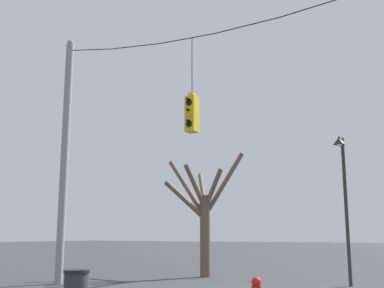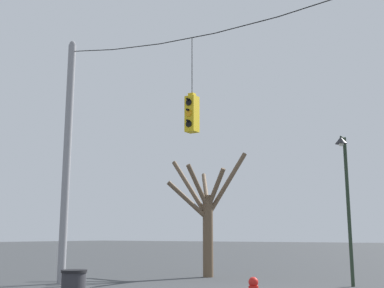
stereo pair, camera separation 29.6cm
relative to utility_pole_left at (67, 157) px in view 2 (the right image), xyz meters
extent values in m
cylinder|color=gray|center=(0.00, 0.00, -0.07)|extent=(0.28, 0.28, 8.84)
sphere|color=gray|center=(0.00, 0.00, 4.40)|extent=(0.23, 0.23, 0.23)
cylinder|color=black|center=(1.05, 0.00, 3.90)|extent=(2.11, 0.03, 0.41)
cylinder|color=black|center=(3.15, 0.00, 3.58)|extent=(2.11, 0.03, 0.29)
cylinder|color=black|center=(5.26, 0.00, 3.39)|extent=(2.11, 0.03, 0.16)
cylinder|color=black|center=(7.36, 0.00, 3.33)|extent=(2.10, 0.03, 0.03)
cylinder|color=black|center=(9.46, 0.00, 3.39)|extent=(2.11, 0.03, 0.16)
cube|color=yellow|center=(5.48, 0.00, 0.85)|extent=(0.34, 0.34, 1.13)
cube|color=yellow|center=(5.48, 0.00, 1.47)|extent=(0.19, 0.19, 0.10)
cylinder|color=black|center=(5.48, 0.00, 2.44)|extent=(0.02, 0.02, 1.84)
cylinder|color=black|center=(5.48, -0.19, 1.19)|extent=(0.20, 0.03, 0.20)
cylinder|color=black|center=(5.48, -0.23, 1.28)|extent=(0.07, 0.12, 0.07)
cylinder|color=orange|center=(5.48, -0.19, 0.85)|extent=(0.20, 0.03, 0.20)
cylinder|color=black|center=(5.48, -0.23, 0.94)|extent=(0.07, 0.12, 0.07)
cylinder|color=black|center=(5.48, -0.19, 0.51)|extent=(0.20, 0.03, 0.20)
cylinder|color=black|center=(5.48, -0.23, 0.60)|extent=(0.07, 0.12, 0.07)
cylinder|color=#233323|center=(8.86, 4.53, -1.98)|extent=(0.12, 0.12, 5.01)
cylinder|color=#233323|center=(8.86, 4.31, 0.47)|extent=(0.07, 0.44, 0.07)
cone|color=#232328|center=(8.86, 4.09, 0.35)|extent=(0.40, 0.40, 0.24)
sphere|color=silver|center=(8.86, 4.09, 0.23)|extent=(0.18, 0.18, 0.18)
cylinder|color=brown|center=(2.97, 5.08, -2.84)|extent=(0.42, 0.42, 3.30)
cylinder|color=brown|center=(2.84, 4.52, -0.87)|extent=(0.46, 1.31, 1.80)
cylinder|color=brown|center=(2.18, 6.19, -0.83)|extent=(1.78, 2.42, 1.81)
cylinder|color=brown|center=(2.41, 4.43, -1.43)|extent=(1.33, 1.51, 1.61)
cylinder|color=brown|center=(1.94, 5.31, -0.84)|extent=(2.24, 0.69, 2.64)
cylinder|color=brown|center=(3.43, 4.94, -0.96)|extent=(1.13, 0.50, 1.67)
cylinder|color=brown|center=(3.57, 5.64, -0.71)|extent=(1.45, 1.37, 2.75)
sphere|color=red|center=(8.45, -2.08, -3.85)|extent=(0.22, 0.22, 0.22)
cylinder|color=black|center=(5.15, -4.31, -3.61)|extent=(0.57, 0.57, 0.06)
camera|label=1|loc=(13.08, -12.27, -2.82)|focal=45.00mm
camera|label=2|loc=(13.33, -12.11, -2.82)|focal=45.00mm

